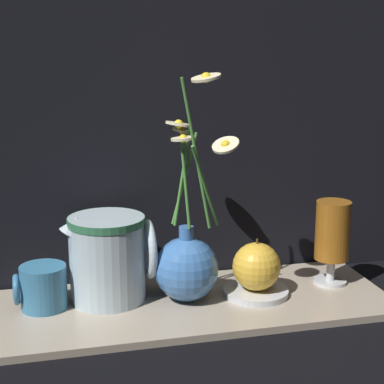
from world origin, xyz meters
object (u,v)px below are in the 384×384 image
Objects in this scene: vase_with_flowers at (187,262)px; tea_glass at (333,234)px; yellow_mug at (42,287)px; orange_fruit at (257,267)px; ceramic_pitcher at (109,255)px.

tea_glass is (0.27, 0.01, 0.03)m from vase_with_flowers.
tea_glass is at bearing -1.24° from yellow_mug.
yellow_mug is 0.95× the size of orange_fruit.
ceramic_pitcher is at bearing 176.90° from tea_glass.
ceramic_pitcher is at bearing 165.63° from vase_with_flowers.
yellow_mug is 0.12m from ceramic_pitcher.
orange_fruit is (0.12, -0.01, -0.02)m from vase_with_flowers.
yellow_mug is 0.50m from tea_glass.
ceramic_pitcher is (0.11, 0.01, 0.04)m from yellow_mug.
vase_with_flowers is at bearing -14.37° from ceramic_pitcher.
tea_glass is 1.67× the size of orange_fruit.
ceramic_pitcher reaches higher than orange_fruit.
tea_glass reaches higher than yellow_mug.
vase_with_flowers is 0.24m from yellow_mug.
yellow_mug is 0.56× the size of tea_glass.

